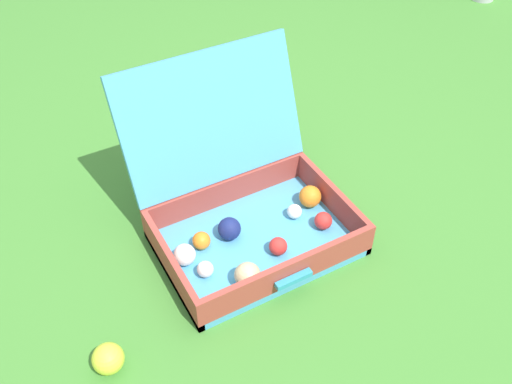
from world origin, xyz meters
TOP-DOWN VIEW (x-y plane):
  - ground_plane at (0.00, 0.00)m, footprint 16.00×16.00m
  - open_suitcase at (-0.10, 0.04)m, footprint 0.56×0.57m
  - stray_ball_on_grass at (-0.61, -0.22)m, footprint 0.08×0.08m

SIDE VIEW (x-z plane):
  - ground_plane at x=0.00m, z-range 0.00..0.00m
  - stray_ball_on_grass at x=-0.61m, z-range 0.00..0.08m
  - open_suitcase at x=-0.10m, z-range -0.13..0.35m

